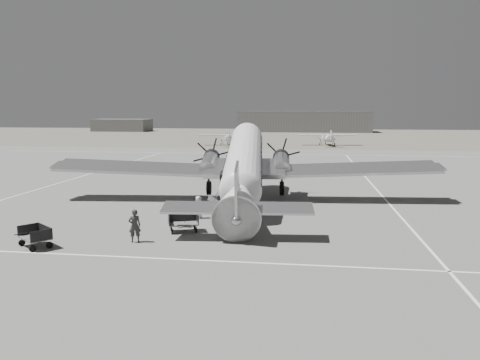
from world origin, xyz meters
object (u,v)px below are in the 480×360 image
at_px(light_plane_right, 328,139).
at_px(hangar_main, 304,121).
at_px(dc3_airliner, 244,167).
at_px(baggage_cart_near, 183,223).
at_px(baggage_cart_far, 35,237).
at_px(passenger, 199,207).
at_px(light_plane_left, 228,139).
at_px(ground_crew, 135,226).
at_px(shed_secondary, 122,125).
at_px(ramp_agent, 182,214).

bearing_deg(light_plane_right, hangar_main, 89.27).
bearing_deg(dc3_airliner, baggage_cart_near, -112.43).
xyz_separation_m(dc3_airliner, baggage_cart_far, (-9.28, -12.16, -2.36)).
xyz_separation_m(light_plane_right, passenger, (-11.21, -65.60, -0.51)).
bearing_deg(light_plane_right, light_plane_left, -178.57).
distance_m(baggage_cart_near, ground_crew, 3.21).
xyz_separation_m(light_plane_right, ground_crew, (-13.34, -71.54, -0.35)).
height_order(hangar_main, shed_secondary, hangar_main).
bearing_deg(light_plane_right, baggage_cart_near, -104.79).
bearing_deg(baggage_cart_near, dc3_airliner, 53.15).
bearing_deg(shed_secondary, ramp_agent, -66.55).
xyz_separation_m(shed_secondary, baggage_cart_near, (53.67, -123.97, -1.49)).
bearing_deg(light_plane_left, shed_secondary, 116.53).
height_order(hangar_main, dc3_airliner, hangar_main).
relative_size(light_plane_right, passenger, 8.13).
height_order(dc3_airliner, baggage_cart_far, dc3_airliner).
xyz_separation_m(shed_secondary, ground_crew, (51.64, -126.42, -1.10)).
bearing_deg(shed_secondary, baggage_cart_near, -66.59).
bearing_deg(light_plane_right, ground_crew, -106.05).
bearing_deg(ramp_agent, passenger, -0.55).
xyz_separation_m(baggage_cart_near, baggage_cart_far, (-6.79, -4.09, 0.03)).
bearing_deg(passenger, ramp_agent, -167.86).
xyz_separation_m(ground_crew, ramp_agent, (1.66, 3.54, -0.12)).
bearing_deg(hangar_main, light_plane_right, -85.24).
relative_size(ground_crew, ramp_agent, 1.16).
bearing_deg(hangar_main, passenger, -92.84).
distance_m(dc3_airliner, ground_crew, 11.62).
height_order(baggage_cart_near, ramp_agent, ramp_agent).
height_order(shed_secondary, ramp_agent, shed_secondary).
xyz_separation_m(shed_secondary, light_plane_left, (45.28, -57.27, -0.77)).
relative_size(shed_secondary, dc3_airliner, 0.59).
bearing_deg(ground_crew, passenger, -136.08).
height_order(shed_secondary, baggage_cart_near, shed_secondary).
bearing_deg(baggage_cart_near, passenger, 68.60).
relative_size(light_plane_right, baggage_cart_far, 6.32).
distance_m(light_plane_left, ramp_agent, 66.09).
relative_size(ramp_agent, passenger, 1.05).
distance_m(baggage_cart_near, ramp_agent, 1.19).
bearing_deg(ground_crew, light_plane_right, -126.89).
distance_m(baggage_cart_far, ramp_agent, 8.26).
distance_m(light_plane_right, passenger, 66.55).
bearing_deg(light_plane_right, ramp_agent, -105.24).
relative_size(shed_secondary, passenger, 12.16).
distance_m(baggage_cart_near, baggage_cart_far, 7.93).
height_order(hangar_main, ground_crew, hangar_main).
bearing_deg(light_plane_right, baggage_cart_far, -109.39).
xyz_separation_m(hangar_main, light_plane_left, (-14.72, -62.27, -2.07)).
bearing_deg(baggage_cart_far, dc3_airliner, 90.38).
height_order(baggage_cart_far, ramp_agent, ramp_agent).
distance_m(light_plane_left, baggage_cart_near, 67.23).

